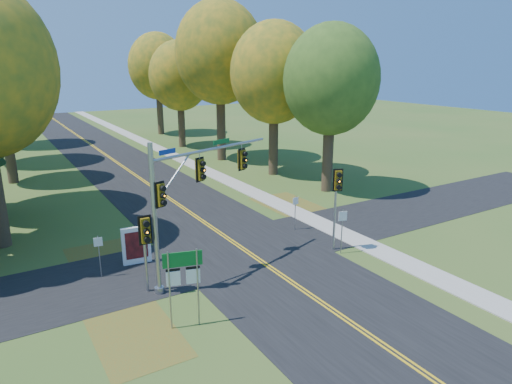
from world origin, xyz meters
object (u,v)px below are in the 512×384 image
east_signal_pole (337,189)px  info_kiosk (136,246)px  traffic_mast (187,191)px  route_sign_cluster (183,273)px

east_signal_pole → info_kiosk: size_ratio=2.34×
traffic_mast → east_signal_pole: size_ratio=1.54×
traffic_mast → route_sign_cluster: size_ratio=2.21×
route_sign_cluster → info_kiosk: size_ratio=1.63×
east_signal_pole → traffic_mast: bearing=-162.6°
traffic_mast → route_sign_cluster: 4.54m
traffic_mast → info_kiosk: 4.79m
route_sign_cluster → info_kiosk: (0.14, 6.60, -1.28)m
east_signal_pole → info_kiosk: 10.71m
east_signal_pole → route_sign_cluster: 10.18m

